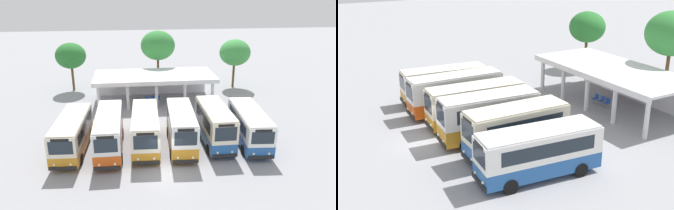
% 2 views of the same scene
% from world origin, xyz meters
% --- Properties ---
extents(ground_plane, '(180.00, 180.00, 0.00)m').
position_xyz_m(ground_plane, '(0.00, 0.00, 0.00)').
color(ground_plane, '#939399').
extents(city_bus_nearest_orange, '(2.66, 7.71, 3.08)m').
position_xyz_m(city_bus_nearest_orange, '(-7.52, 4.48, 1.71)').
color(city_bus_nearest_orange, black).
rests_on(city_bus_nearest_orange, ground).
extents(city_bus_second_in_row, '(2.27, 7.89, 3.30)m').
position_xyz_m(city_bus_second_in_row, '(-4.42, 4.24, 1.82)').
color(city_bus_second_in_row, black).
rests_on(city_bus_second_in_row, ground).
extents(city_bus_middle_cream, '(2.64, 7.75, 3.17)m').
position_xyz_m(city_bus_middle_cream, '(-1.33, 4.60, 1.76)').
color(city_bus_middle_cream, black).
rests_on(city_bus_middle_cream, ground).
extents(city_bus_fourth_amber, '(2.58, 7.31, 3.40)m').
position_xyz_m(city_bus_fourth_amber, '(1.77, 4.17, 1.87)').
color(city_bus_fourth_amber, black).
rests_on(city_bus_fourth_amber, ground).
extents(city_bus_fifth_blue, '(2.33, 7.03, 3.41)m').
position_xyz_m(city_bus_fifth_blue, '(4.87, 4.57, 1.88)').
color(city_bus_fifth_blue, black).
rests_on(city_bus_fifth_blue, ground).
extents(city_bus_far_end_green, '(2.84, 7.74, 3.08)m').
position_xyz_m(city_bus_far_end_green, '(7.97, 4.27, 1.71)').
color(city_bus_far_end_green, black).
rests_on(city_bus_far_end_green, ground).
extents(terminal_canopy, '(14.51, 6.50, 3.40)m').
position_xyz_m(terminal_canopy, '(0.51, 17.34, 2.68)').
color(terminal_canopy, silver).
rests_on(terminal_canopy, ground).
extents(waiting_chair_end_by_column, '(0.44, 0.44, 0.86)m').
position_xyz_m(waiting_chair_end_by_column, '(-0.49, 15.93, 0.52)').
color(waiting_chair_end_by_column, slate).
rests_on(waiting_chair_end_by_column, ground).
extents(waiting_chair_second_from_end, '(0.44, 0.44, 0.86)m').
position_xyz_m(waiting_chair_second_from_end, '(0.19, 16.03, 0.52)').
color(waiting_chair_second_from_end, slate).
rests_on(waiting_chair_second_from_end, ground).
extents(waiting_chair_middle_seat, '(0.44, 0.44, 0.86)m').
position_xyz_m(waiting_chair_middle_seat, '(0.88, 16.02, 0.52)').
color(waiting_chair_middle_seat, slate).
rests_on(waiting_chair_middle_seat, ground).
extents(roadside_tree_behind_canopy, '(4.63, 4.63, 7.93)m').
position_xyz_m(roadside_tree_behind_canopy, '(1.47, 22.28, 5.95)').
color(roadside_tree_behind_canopy, brown).
rests_on(roadside_tree_behind_canopy, ground).
extents(roadside_tree_east_of_canopy, '(4.23, 4.23, 6.71)m').
position_xyz_m(roadside_tree_east_of_canopy, '(12.03, 21.42, 4.90)').
color(roadside_tree_east_of_canopy, brown).
rests_on(roadside_tree_east_of_canopy, ground).
extents(roadside_tree_west_of_canopy, '(4.02, 4.02, 6.50)m').
position_xyz_m(roadside_tree_west_of_canopy, '(-10.18, 22.56, 4.77)').
color(roadside_tree_west_of_canopy, brown).
rests_on(roadside_tree_west_of_canopy, ground).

